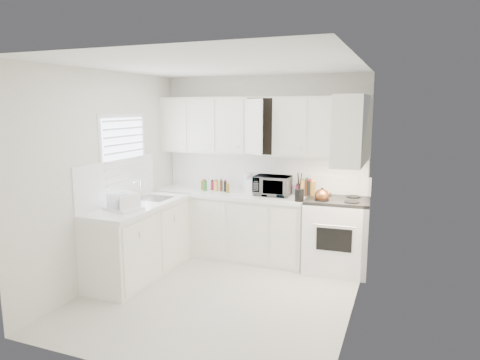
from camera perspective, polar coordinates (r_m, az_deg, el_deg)
The scene contains 36 objects.
floor at distance 5.19m, azimuth -2.91°, elevation -15.00°, with size 3.20×3.20×0.00m, color beige.
ceiling at distance 4.73m, azimuth -3.20°, elevation 14.95°, with size 3.20×3.20×0.00m, color white.
wall_back at distance 6.26m, azimuth 3.00°, elevation 1.75°, with size 3.00×3.00×0.00m, color silver.
wall_front at distance 3.43m, azimuth -14.17°, elevation -5.24°, with size 3.00×3.00×0.00m, color silver.
wall_left at distance 5.57m, azimuth -17.25°, elevation 0.32°, with size 3.20×3.20×0.00m, color silver.
wall_right at distance 4.40m, azimuth 15.06°, elevation -2.00°, with size 3.20×3.20×0.00m, color silver.
window_blinds at distance 5.80m, azimuth -15.07°, elevation 3.28°, with size 0.06×0.96×1.06m, color white, non-canonical shape.
lower_cabinets_back at distance 6.30m, azimuth -1.33°, elevation -6.11°, with size 2.22×0.60×0.90m, color silver, non-canonical shape.
lower_cabinets_left at distance 5.75m, azimuth -13.20°, elevation -7.94°, with size 0.60×1.60×0.90m, color silver, non-canonical shape.
countertop_back at distance 6.18m, azimuth -1.38°, elevation -1.89°, with size 2.24×0.64×0.05m, color white.
countertop_left at distance 5.62m, azimuth -13.30°, elevation -3.33°, with size 0.64×1.62×0.05m, color white.
backsplash_back at distance 6.26m, azimuth 2.96°, elevation 1.06°, with size 2.98×0.02×0.55m, color white.
backsplash_left at distance 5.73m, azimuth -15.89°, elevation -0.12°, with size 0.02×1.60×0.55m, color white.
upper_cabinets_back at distance 6.08m, azimuth 2.52°, elevation 3.41°, with size 3.00×0.33×0.80m, color silver, non-canonical shape.
upper_cabinets_right at distance 5.19m, azimuth 14.37°, elevation 2.02°, with size 0.33×0.90×0.80m, color silver, non-canonical shape.
sink at distance 5.87m, azimuth -11.43°, elevation -1.25°, with size 0.42×0.38×0.30m, color gray, non-canonical shape.
stove at distance 5.84m, azimuth 12.73°, elevation -5.82°, with size 0.81×0.67×1.25m, color white, non-canonical shape.
tea_kettle at distance 5.62m, azimuth 10.82°, elevation -1.95°, with size 0.23×0.20×0.21m, color brown, non-canonical shape.
frying_pan at distance 5.90m, azimuth 14.82°, elevation -2.36°, with size 0.28×0.48×0.04m, color black, non-canonical shape.
microwave at distance 5.97m, azimuth 4.32°, elevation -0.46°, with size 0.49×0.27×0.33m, color gray.
rice_cooker at distance 6.08m, azimuth 1.91°, elevation -0.63°, with size 0.25×0.25×0.25m, color white, non-canonical shape.
paper_towel at distance 6.27m, azimuth 0.97°, elevation -0.21°, with size 0.12×0.12×0.27m, color white.
utensil_crock at distance 5.61m, azimuth 7.91°, elevation -0.88°, with size 0.13×0.13×0.39m, color black, non-canonical shape.
dish_rack at distance 5.31m, azimuth -15.24°, elevation -2.58°, with size 0.43×0.32×0.23m, color white, non-canonical shape.
spice_left_0 at distance 6.46m, azimuth -4.70°, elevation -0.58°, with size 0.06×0.06×0.13m, color olive.
spice_left_1 at distance 6.35m, azimuth -4.45°, elevation -0.76°, with size 0.06×0.06×0.13m, color #256F25.
spice_left_2 at distance 6.40m, azimuth -3.50°, elevation -0.67°, with size 0.06×0.06×0.13m, color #BD194E.
spice_left_3 at distance 6.29m, azimuth -3.22°, elevation -0.85°, with size 0.06×0.06×0.13m, color gold.
spice_left_4 at distance 6.34m, azimuth -2.26°, elevation -0.76°, with size 0.06×0.06×0.13m, color brown.
spice_left_5 at distance 6.23m, azimuth -1.96°, elevation -0.95°, with size 0.06×0.06×0.13m, color black.
spice_left_6 at distance 6.28m, azimuth -1.01°, elevation -0.85°, with size 0.06×0.06×0.13m, color olive.
sauce_right_0 at distance 6.02m, azimuth 7.81°, elevation -1.12°, with size 0.06×0.06×0.19m, color #BD194E.
sauce_right_1 at distance 5.95m, azimuth 8.18°, elevation -1.26°, with size 0.06×0.06×0.19m, color gold.
sauce_right_2 at distance 5.99m, azimuth 8.83°, elevation -1.19°, with size 0.06×0.06×0.19m, color brown.
sauce_right_3 at distance 5.92m, azimuth 9.22°, elevation -1.33°, with size 0.06×0.06×0.19m, color black.
sauce_right_4 at distance 5.97m, azimuth 9.86°, elevation -1.26°, with size 0.06×0.06×0.19m, color olive.
Camera 1 is at (1.95, -4.29, 2.17)m, focal length 32.15 mm.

